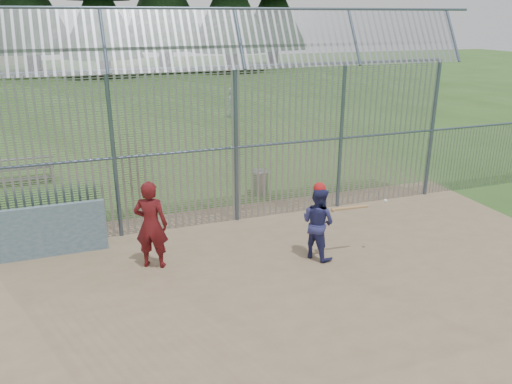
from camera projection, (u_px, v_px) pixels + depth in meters
name	position (u px, v px, depth m)	size (l,w,h in m)	color
ground	(289.00, 283.00, 10.19)	(120.00, 120.00, 0.00)	#2D511E
dirt_infield	(299.00, 294.00, 9.75)	(14.00, 10.00, 0.02)	#756047
dugout_wall	(48.00, 231.00, 11.10)	(2.50, 0.12, 1.20)	#38566B
batter	(318.00, 223.00, 10.98)	(0.80, 0.62, 1.65)	navy
onlooker	(151.00, 225.00, 10.52)	(0.71, 0.46, 1.93)	maroon
bg_kid_standing	(233.00, 102.00, 26.44)	(0.80, 0.52, 1.63)	gray
batting_gear	(327.00, 193.00, 10.76)	(1.61, 0.55, 0.66)	#AE1719
trash_can	(260.00, 183.00, 15.10)	(0.56, 0.56, 0.82)	gray
bleacher	(5.00, 172.00, 16.06)	(3.00, 0.95, 0.72)	slate
backstop_fence	(303.00, 129.00, 13.03)	(20.09, 0.81, 5.30)	#47566B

